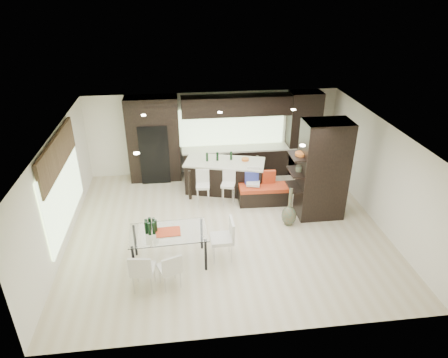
{
  "coord_description": "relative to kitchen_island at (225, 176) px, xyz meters",
  "views": [
    {
      "loc": [
        -1.13,
        -8.66,
        5.93
      ],
      "look_at": [
        0.0,
        0.6,
        1.15
      ],
      "focal_mm": 32.0,
      "sensor_mm": 36.0,
      "label": 1
    }
  ],
  "objects": [
    {
      "name": "chair_end",
      "position": [
        -0.47,
        -3.27,
        -0.02
      ],
      "size": [
        0.52,
        0.52,
        0.95
      ],
      "primitive_type": "cube",
      "rotation": [
        0.0,
        0.0,
        1.58
      ],
      "color": "silver",
      "rests_on": "ground"
    },
    {
      "name": "chair_far",
      "position": [
        -2.21,
        -4.07,
        -0.06
      ],
      "size": [
        0.53,
        0.53,
        0.86
      ],
      "primitive_type": "cube",
      "rotation": [
        0.0,
        0.0,
        -0.14
      ],
      "color": "silver",
      "rests_on": "ground"
    },
    {
      "name": "stool_right",
      "position": [
        0.72,
        -0.79,
        -0.06
      ],
      "size": [
        0.45,
        0.45,
        0.85
      ],
      "primitive_type": "cube",
      "rotation": [
        0.0,
        0.0,
        -0.24
      ],
      "color": "silver",
      "rests_on": "ground"
    },
    {
      "name": "back_cabinetry",
      "position": [
        0.3,
        1.11,
        0.86
      ],
      "size": [
        6.8,
        0.68,
        2.7
      ],
      "primitive_type": "cube",
      "color": "black",
      "rests_on": "ground"
    },
    {
      "name": "ceiling_spots",
      "position": [
        -0.2,
        -1.81,
        2.19
      ],
      "size": [
        4.0,
        3.0,
        0.02
      ],
      "primitive_type": "cube",
      "color": "white",
      "rests_on": "ceiling"
    },
    {
      "name": "chair_near",
      "position": [
        -1.67,
        -4.05,
        -0.09
      ],
      "size": [
        0.56,
        0.56,
        0.8
      ],
      "primitive_type": "cube",
      "rotation": [
        0.0,
        0.0,
        0.36
      ],
      "color": "silver",
      "rests_on": "ground"
    },
    {
      "name": "floor_vase",
      "position": [
        1.45,
        -2.07,
        0.05
      ],
      "size": [
        0.49,
        0.49,
        1.08
      ],
      "primitive_type": null,
      "rotation": [
        0.0,
        0.0,
        -0.29
      ],
      "color": "#4C503A",
      "rests_on": "ground"
    },
    {
      "name": "window_left",
      "position": [
        -4.16,
        -1.86,
        0.86
      ],
      "size": [
        0.04,
        3.2,
        1.9
      ],
      "primitive_type": "cube",
      "color": "#B2D199",
      "rests_on": "left_wall"
    },
    {
      "name": "left_wall",
      "position": [
        -4.2,
        -2.06,
        0.86
      ],
      "size": [
        0.02,
        7.0,
        2.7
      ],
      "primitive_type": "cube",
      "color": "white",
      "rests_on": "ground"
    },
    {
      "name": "stone_accent",
      "position": [
        -4.13,
        -1.86,
        1.76
      ],
      "size": [
        0.08,
        3.0,
        0.8
      ],
      "primitive_type": "cube",
      "color": "brown",
      "rests_on": "left_wall"
    },
    {
      "name": "stool_mid",
      "position": [
        0.0,
        -0.79,
        -0.07
      ],
      "size": [
        0.46,
        0.46,
        0.84
      ],
      "primitive_type": "cube",
      "rotation": [
        0.0,
        0.0,
        -0.3
      ],
      "color": "silver",
      "rests_on": "ground"
    },
    {
      "name": "partition_column",
      "position": [
        2.4,
        -1.66,
        0.86
      ],
      "size": [
        1.2,
        0.8,
        2.7
      ],
      "primitive_type": "cube",
      "color": "black",
      "rests_on": "ground"
    },
    {
      "name": "kitchen_island",
      "position": [
        0.0,
        0.0,
        0.0
      ],
      "size": [
        2.54,
        1.61,
        0.98
      ],
      "primitive_type": "cube",
      "rotation": [
        0.0,
        0.0,
        -0.27
      ],
      "color": "black",
      "rests_on": "ground"
    },
    {
      "name": "bench",
      "position": [
        1.03,
        -0.88,
        -0.21
      ],
      "size": [
        1.46,
        0.6,
        0.55
      ],
      "primitive_type": "cube",
      "rotation": [
        0.0,
        0.0,
        -0.03
      ],
      "color": "black",
      "rests_on": "ground"
    },
    {
      "name": "back_wall",
      "position": [
        -0.2,
        1.44,
        0.86
      ],
      "size": [
        8.0,
        0.02,
        2.7
      ],
      "primitive_type": "cube",
      "color": "white",
      "rests_on": "ground"
    },
    {
      "name": "stool_left",
      "position": [
        -0.72,
        -0.79,
        -0.06
      ],
      "size": [
        0.4,
        0.4,
        0.85
      ],
      "primitive_type": "cube",
      "rotation": [
        0.0,
        0.0,
        -0.08
      ],
      "color": "silver",
      "rests_on": "ground"
    },
    {
      "name": "ceiling",
      "position": [
        -0.2,
        -2.06,
        2.21
      ],
      "size": [
        8.0,
        7.0,
        0.02
      ],
      "primitive_type": "cube",
      "color": "white",
      "rests_on": "ground"
    },
    {
      "name": "refrigerator",
      "position": [
        -2.1,
        1.06,
        0.46
      ],
      "size": [
        0.9,
        0.68,
        1.9
      ],
      "primitive_type": "cube",
      "color": "black",
      "rests_on": "ground"
    },
    {
      "name": "right_wall",
      "position": [
        3.8,
        -2.06,
        0.86
      ],
      "size": [
        0.02,
        7.0,
        2.7
      ],
      "primitive_type": "cube",
      "color": "white",
      "rests_on": "ground"
    },
    {
      "name": "window_back",
      "position": [
        0.4,
        1.4,
        1.06
      ],
      "size": [
        3.4,
        0.04,
        1.2
      ],
      "primitive_type": "cube",
      "color": "#B2D199",
      "rests_on": "back_wall"
    },
    {
      "name": "ground",
      "position": [
        -0.2,
        -2.06,
        -0.49
      ],
      "size": [
        8.0,
        8.0,
        0.0
      ],
      "primitive_type": "plane",
      "color": "beige",
      "rests_on": "ground"
    },
    {
      "name": "dining_table",
      "position": [
        -1.67,
        -3.27,
        -0.08
      ],
      "size": [
        1.76,
        1.04,
        0.83
      ],
      "primitive_type": "cube",
      "rotation": [
        0.0,
        0.0,
        0.04
      ],
      "color": "white",
      "rests_on": "ground"
    }
  ]
}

